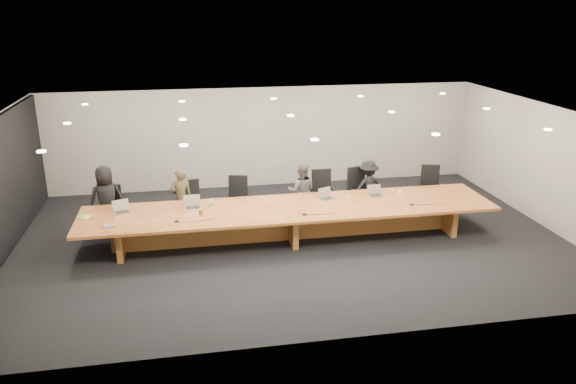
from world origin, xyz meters
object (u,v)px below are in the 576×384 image
at_px(paper_cup_near, 349,198).
at_px(person_b, 181,198).
at_px(laptop_d, 328,194).
at_px(paper_cup_far, 400,193).
at_px(av_box, 109,226).
at_px(laptop_b, 192,202).
at_px(laptop_e, 376,191).
at_px(mic_right, 412,204).
at_px(laptop_a, 122,207).
at_px(water_bottle, 211,204).
at_px(person_a, 106,199).
at_px(chair_mid_left, 237,199).
at_px(person_d, 368,187).
at_px(conference_table, 290,217).
at_px(person_c, 302,191).
at_px(chair_far_left, 110,209).
at_px(mic_left, 177,221).
at_px(chair_right, 361,191).
at_px(mic_center, 304,214).
at_px(chair_far_right, 431,187).
at_px(chair_left, 193,203).
at_px(chair_mid_right, 323,193).

bearing_deg(paper_cup_near, person_b, 165.46).
xyz_separation_m(laptop_d, paper_cup_far, (1.74, 0.01, -0.08)).
relative_size(laptop_d, av_box, 1.64).
distance_m(laptop_b, laptop_e, 4.18).
bearing_deg(mic_right, laptop_a, 174.11).
relative_size(water_bottle, paper_cup_near, 2.40).
bearing_deg(person_b, person_a, -9.26).
relative_size(chair_mid_left, person_d, 0.81).
distance_m(person_b, laptop_b, 0.93).
bearing_deg(conference_table, person_c, 67.42).
bearing_deg(chair_far_left, mic_left, -36.44).
height_order(conference_table, laptop_e, laptop_e).
height_order(chair_right, person_c, person_c).
bearing_deg(mic_center, chair_right, 43.83).
xyz_separation_m(chair_far_right, paper_cup_near, (-2.49, -1.12, 0.24)).
bearing_deg(paper_cup_far, chair_far_right, 38.81).
bearing_deg(mic_left, paper_cup_far, 8.76).
distance_m(chair_mid_left, mic_right, 4.08).
bearing_deg(mic_left, mic_center, -1.77).
bearing_deg(person_c, water_bottle, 36.37).
distance_m(laptop_e, paper_cup_near, 0.71).
bearing_deg(chair_right, conference_table, -166.02).
xyz_separation_m(chair_far_left, laptop_d, (4.89, -0.90, 0.35)).
bearing_deg(person_c, chair_far_right, -165.54).
xyz_separation_m(laptop_b, mic_center, (2.31, -0.81, -0.13)).
relative_size(chair_mid_left, laptop_a, 3.18).
distance_m(av_box, mic_center, 3.97).
xyz_separation_m(chair_mid_left, av_box, (-2.72, -1.76, 0.22)).
distance_m(chair_left, person_b, 0.30).
height_order(laptop_b, paper_cup_far, laptop_b).
height_order(chair_far_left, chair_mid_right, chair_mid_right).
bearing_deg(chair_far_right, av_box, -152.16).
distance_m(chair_far_left, mic_left, 2.27).
height_order(laptop_e, mic_right, laptop_e).
relative_size(chair_left, laptop_b, 3.05).
bearing_deg(chair_mid_left, person_d, 13.83).
distance_m(person_d, laptop_d, 1.57).
bearing_deg(av_box, mic_left, -11.40).
height_order(water_bottle, av_box, water_bottle).
relative_size(person_a, person_b, 1.10).
distance_m(chair_mid_right, person_d, 1.14).
bearing_deg(chair_mid_left, laptop_d, -11.34).
relative_size(chair_right, water_bottle, 5.73).
bearing_deg(paper_cup_near, mic_center, -148.47).
bearing_deg(laptop_b, mic_center, -22.53).
height_order(chair_left, person_a, person_a).
xyz_separation_m(chair_mid_right, chair_far_right, (2.83, 0.07, -0.03)).
distance_m(chair_mid_right, water_bottle, 2.96).
relative_size(chair_mid_right, av_box, 5.74).
xyz_separation_m(laptop_d, mic_center, (-0.72, -0.86, -0.12)).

